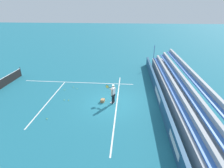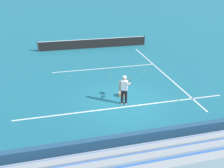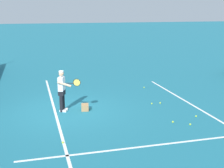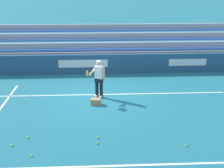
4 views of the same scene
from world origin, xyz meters
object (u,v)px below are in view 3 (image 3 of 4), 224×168
Objects in this scene: tennis_ball_stray_back at (63,142)px; tennis_ball_by_box at (196,116)px; tennis_player at (62,90)px; tennis_ball_on_baseline at (190,124)px; tennis_ball_toward_net at (173,122)px; tennis_ball_far_left at (160,103)px; ball_box_cardboard at (85,107)px; tennis_ball_near_player at (152,104)px; tennis_ball_midcourt at (144,87)px.

tennis_ball_stray_back is 5.50m from tennis_ball_by_box.
tennis_ball_on_baseline is at bearing 56.70° from tennis_player.
tennis_player is 3.37m from tennis_ball_stray_back.
tennis_ball_by_box is at bearing 101.82° from tennis_ball_stray_back.
tennis_ball_toward_net is (2.46, 3.84, -0.86)m from tennis_player.
tennis_player is at bearing -91.28° from tennis_ball_far_left.
ball_box_cardboard is 3.05m from tennis_ball_near_player.
tennis_player is 25.98× the size of tennis_ball_stray_back.
tennis_ball_near_player is (-3.15, 4.32, 0.00)m from tennis_ball_stray_back.
tennis_ball_by_box is (2.12, 5.02, -0.86)m from tennis_player.
tennis_ball_by_box is at bearing 18.10° from tennis_ball_far_left.
tennis_ball_stray_back is at bearing -39.96° from tennis_ball_midcourt.
tennis_ball_far_left is (-2.76, 0.01, 0.00)m from tennis_ball_on_baseline.
tennis_ball_by_box is 1.00× the size of tennis_ball_near_player.
ball_box_cardboard is 6.06× the size of tennis_ball_near_player.
tennis_ball_stray_back and tennis_ball_near_player have the same top height.
tennis_ball_stray_back is at bearing -22.35° from ball_box_cardboard.
tennis_ball_near_player is at bearing -90.97° from tennis_ball_far_left.
ball_box_cardboard is 3.45m from tennis_ball_far_left.
tennis_ball_toward_net is 1.22m from tennis_ball_by_box.
tennis_player is 25.98× the size of tennis_ball_far_left.
tennis_ball_on_baseline is at bearing -3.22° from tennis_ball_midcourt.
tennis_ball_midcourt is 2.94m from tennis_ball_near_player.
tennis_ball_stray_back is at bearing -78.18° from tennis_ball_by_box.
tennis_ball_near_player is (-0.05, 3.05, -0.10)m from ball_box_cardboard.
tennis_ball_on_baseline is 2.76m from tennis_ball_far_left.
tennis_player is 25.98× the size of tennis_ball_toward_net.
ball_box_cardboard is at bearing -52.30° from tennis_ball_midcourt.
ball_box_cardboard reaches higher than tennis_ball_by_box.
tennis_player is at bearing 173.53° from tennis_ball_stray_back.
tennis_ball_near_player is at bearing 90.90° from ball_box_cardboard.
tennis_ball_near_player is (-2.37, 0.11, 0.00)m from tennis_ball_toward_net.
tennis_ball_stray_back is 1.00× the size of tennis_ball_midcourt.
tennis_player is at bearing -112.87° from tennis_ball_by_box.
tennis_ball_on_baseline is 1.00× the size of tennis_ball_near_player.
tennis_ball_far_left is at bearing -161.90° from tennis_ball_by_box.
tennis_player is at bearing -123.30° from tennis_ball_on_baseline.
ball_box_cardboard is 6.06× the size of tennis_ball_far_left.
tennis_ball_midcourt is at bearing 140.04° from tennis_ball_stray_back.
tennis_ball_toward_net is 1.00× the size of tennis_ball_on_baseline.
tennis_ball_far_left is 1.00× the size of tennis_ball_near_player.
tennis_ball_on_baseline is (-0.38, 4.72, 0.00)m from tennis_ball_stray_back.
tennis_ball_toward_net is 5.29m from tennis_ball_midcourt.
tennis_ball_far_left is at bearing 123.65° from tennis_ball_stray_back.
tennis_ball_toward_net is at bearing -8.95° from tennis_ball_midcourt.
tennis_player reaches higher than tennis_ball_near_player.
tennis_ball_on_baseline is (2.86, 4.35, -0.86)m from tennis_player.
ball_box_cardboard reaches higher than tennis_ball_near_player.
ball_box_cardboard is 6.06× the size of tennis_ball_midcourt.
tennis_ball_midcourt is 1.00× the size of tennis_ball_by_box.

